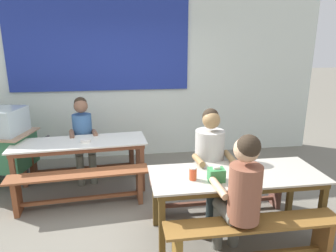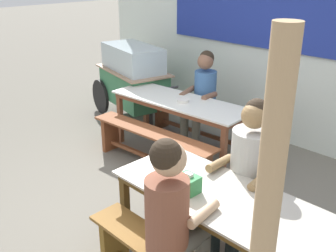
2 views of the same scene
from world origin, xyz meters
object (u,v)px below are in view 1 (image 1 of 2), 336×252
(condiment_jar, at_px, (193,173))
(soup_bowl, at_px, (86,140))
(dining_table_near, at_px, (236,180))
(bench_near_back, at_px, (220,187))
(bench_far_front, at_px, (80,184))
(person_center_facing, at_px, (83,133))
(person_right_near_table, at_px, (211,157))
(bench_near_front, at_px, (253,237))
(tissue_box, at_px, (216,175))
(dining_table_far, at_px, (80,146))
(bench_far_back, at_px, (84,157))
(person_near_front, at_px, (241,191))

(condiment_jar, distance_m, soup_bowl, 1.84)
(dining_table_near, height_order, bench_near_back, dining_table_near)
(bench_far_front, distance_m, soup_bowl, 0.64)
(person_center_facing, bearing_deg, person_right_near_table, -39.10)
(dining_table_near, relative_size, person_center_facing, 1.44)
(bench_near_front, xyz_separation_m, tissue_box, (-0.26, 0.37, 0.48))
(dining_table_near, xyz_separation_m, person_center_facing, (-1.78, 1.77, 0.06))
(dining_table_near, relative_size, condiment_jar, 13.55)
(dining_table_far, bearing_deg, condiment_jar, -47.82)
(tissue_box, bearing_deg, bench_near_front, -54.40)
(bench_near_front, distance_m, person_center_facing, 2.92)
(bench_near_back, xyz_separation_m, person_right_near_table, (-0.15, -0.06, 0.44))
(bench_far_front, xyz_separation_m, soup_bowl, (0.05, 0.47, 0.43))
(dining_table_near, height_order, bench_near_front, dining_table_near)
(person_right_near_table, xyz_separation_m, person_center_facing, (-1.63, 1.33, -0.04))
(bench_near_front, xyz_separation_m, condiment_jar, (-0.49, 0.43, 0.48))
(bench_far_front, bearing_deg, dining_table_far, 94.18)
(bench_far_back, height_order, person_right_near_table, person_right_near_table)
(bench_far_front, height_order, tissue_box, tissue_box)
(dining_table_far, height_order, person_center_facing, person_center_facing)
(bench_near_back, height_order, condiment_jar, condiment_jar)
(bench_near_front, height_order, person_center_facing, person_center_facing)
(bench_far_back, distance_m, bench_far_front, 1.01)
(dining_table_far, height_order, dining_table_near, same)
(person_near_front, relative_size, soup_bowl, 9.13)
(person_right_near_table, xyz_separation_m, tissue_box, (-0.12, -0.58, 0.04))
(bench_near_front, bearing_deg, tissue_box, 125.60)
(bench_far_back, relative_size, soup_bowl, 12.22)
(bench_far_front, bearing_deg, person_right_near_table, -14.18)
(bench_far_back, xyz_separation_m, bench_near_front, (1.81, -2.36, 0.01))
(dining_table_near, bearing_deg, bench_near_back, 90.02)
(bench_near_back, height_order, person_right_near_table, person_right_near_table)
(bench_far_back, xyz_separation_m, soup_bowl, (0.12, -0.54, 0.44))
(bench_far_front, bearing_deg, condiment_jar, -36.26)
(dining_table_far, xyz_separation_m, tissue_box, (1.51, -1.48, 0.14))
(person_near_front, bearing_deg, dining_table_near, 74.34)
(bench_far_front, distance_m, person_center_facing, 1.01)
(bench_near_back, bearing_deg, person_right_near_table, -156.02)
(dining_table_near, bearing_deg, bench_far_front, 154.14)
(dining_table_near, bearing_deg, person_near_front, -105.66)
(person_center_facing, relative_size, soup_bowl, 8.73)
(condiment_jar, bearing_deg, dining_table_far, 132.18)
(dining_table_near, xyz_separation_m, condiment_jar, (-0.49, -0.08, 0.14))
(person_near_front, bearing_deg, condiment_jar, 134.96)
(person_right_near_table, distance_m, tissue_box, 0.59)
(bench_near_back, xyz_separation_m, person_center_facing, (-1.78, 1.26, 0.40))
(bench_near_back, distance_m, condiment_jar, 0.89)
(condiment_jar, bearing_deg, person_center_facing, 125.04)
(person_center_facing, bearing_deg, person_near_front, -53.12)
(condiment_jar, bearing_deg, person_near_front, -45.04)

